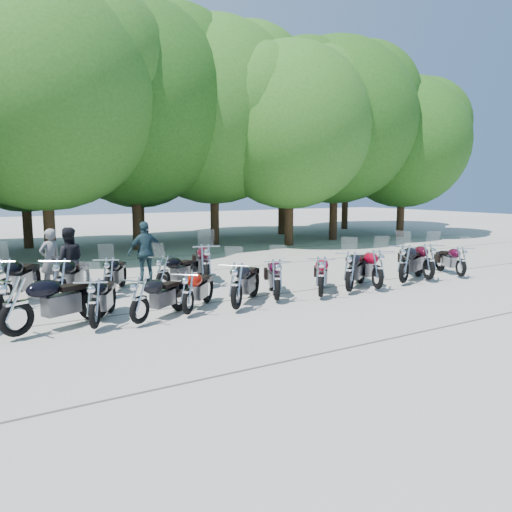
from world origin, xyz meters
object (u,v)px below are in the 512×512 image
motorcycle_8 (350,270)px  motorcycle_11 (429,260)px  motorcycle_13 (4,282)px  rider_3 (50,259)px  motorcycle_4 (188,292)px  motorcycle_2 (94,302)px  motorcycle_10 (404,262)px  motorcycle_3 (139,299)px  motorcycle_7 (321,275)px  rider_2 (146,253)px  motorcycle_9 (378,268)px  rider_1 (68,261)px  motorcycle_17 (206,263)px  motorcycle_1 (16,305)px  motorcycle_6 (277,278)px  motorcycle_14 (60,279)px  motorcycle_12 (461,261)px  motorcycle_15 (109,275)px  motorcycle_16 (163,272)px  motorcycle_5 (237,284)px

motorcycle_8 → motorcycle_11: (3.30, 0.11, -0.00)m
motorcycle_13 → rider_3: rider_3 is taller
motorcycle_11 → motorcycle_4: bearing=23.9°
motorcycle_2 → motorcycle_10: size_ratio=0.89×
motorcycle_2 → motorcycle_3: bearing=-160.6°
motorcycle_2 → motorcycle_7: size_ratio=0.97×
rider_2 → motorcycle_7: bearing=123.3°
motorcycle_9 → rider_1: size_ratio=1.28×
motorcycle_13 → motorcycle_17: 5.24m
motorcycle_1 → motorcycle_6: size_ratio=1.10×
motorcycle_1 → motorcycle_14: bearing=-49.7°
motorcycle_9 → motorcycle_13: (-9.13, 2.86, 0.04)m
motorcycle_11 → motorcycle_12: size_ratio=1.16×
motorcycle_1 → motorcycle_11: size_ratio=1.04×
motorcycle_10 → motorcycle_17: bearing=35.7°
motorcycle_4 → rider_2: 4.37m
motorcycle_14 → rider_1: rider_1 is taller
motorcycle_13 → rider_2: (3.97, 1.61, 0.24)m
motorcycle_1 → motorcycle_11: (11.50, -0.04, -0.03)m
motorcycle_4 → motorcycle_15: (-1.01, 2.83, 0.03)m
motorcycle_7 → rider_3: bearing=0.1°
motorcycle_11 → motorcycle_15: (-9.04, 2.76, -0.05)m
rider_1 → motorcycle_10: bearing=164.5°
motorcycle_16 → rider_2: bearing=-35.3°
motorcycle_15 → motorcycle_8: bearing=-178.5°
motorcycle_7 → motorcycle_15: motorcycle_7 is taller
motorcycle_1 → rider_2: 5.81m
motorcycle_17 → rider_2: bearing=-30.4°
motorcycle_15 → motorcycle_17: size_ratio=0.85×
motorcycle_12 → rider_2: rider_2 is taller
motorcycle_13 → rider_3: (1.34, 2.05, 0.17)m
motorcycle_6 → motorcycle_15: 4.40m
motorcycle_7 → motorcycle_17: 3.49m
motorcycle_5 → motorcycle_6: (1.32, 0.29, -0.03)m
motorcycle_9 → motorcycle_16: bearing=-5.3°
motorcycle_10 → motorcycle_14: size_ratio=1.02×
motorcycle_9 → motorcycle_4: bearing=21.8°
motorcycle_15 → rider_3: bearing=-32.0°
motorcycle_12 → motorcycle_6: bearing=24.6°
motorcycle_3 → rider_1: 4.27m
rider_3 → rider_1: bearing=90.3°
motorcycle_13 → rider_3: size_ratio=1.43×
motorcycle_3 → motorcycle_1: bearing=49.2°
motorcycle_1 → rider_1: bearing=-46.5°
motorcycle_5 → motorcycle_15: bearing=-10.0°
motorcycle_1 → motorcycle_15: size_ratio=1.13×
motorcycle_17 → motorcycle_4: bearing=77.7°
motorcycle_9 → motorcycle_11: motorcycle_11 is taller
motorcycle_8 → motorcycle_5: bearing=55.2°
motorcycle_13 → rider_1: size_ratio=1.37×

